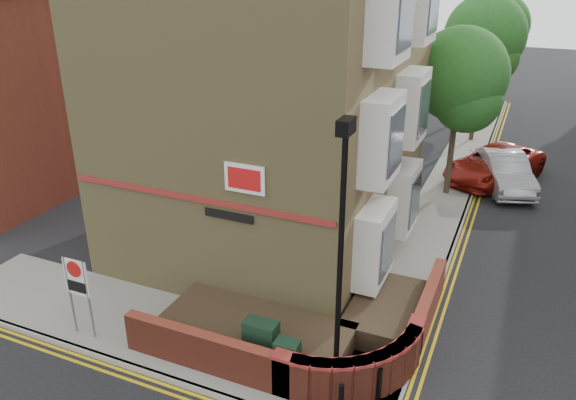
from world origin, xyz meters
The scene contains 20 objects.
pavement_corner centered at (-3.50, 1.50, 0.06)m, with size 13.00×3.00×0.12m, color gray.
pavement_main centered at (2.00, 16.00, 0.06)m, with size 2.00×32.00×0.12m, color gray.
kerb_side centered at (-3.50, 0.00, 0.06)m, with size 13.00×0.15×0.12m, color gray.
kerb_main_near centered at (3.00, 16.00, 0.06)m, with size 0.15×32.00×0.12m, color gray.
yellow_lines_side centered at (-3.50, -0.25, 0.01)m, with size 13.00×0.28×0.01m, color gold.
yellow_lines_main centered at (3.25, 16.00, 0.01)m, with size 0.28×32.00×0.01m, color gold.
corner_building centered at (-2.84, 8.00, 6.23)m, with size 8.95×10.40×13.60m.
garden_wall centered at (0.00, 2.50, 0.00)m, with size 6.80×6.00×1.20m, color maroon, non-canonical shape.
lamppost centered at (1.60, 1.20, 3.34)m, with size 0.25×0.50×6.30m.
utility_cabinet_large centered at (-0.30, 1.30, 0.72)m, with size 0.80×0.45×1.20m, color black.
utility_cabinet_small centered at (0.50, 1.00, 0.67)m, with size 0.55×0.40×1.10m, color black.
bollard_far centered at (2.60, 1.20, 0.57)m, with size 0.11×0.11×0.90m, color black.
zone_sign centered at (-5.00, 0.50, 1.64)m, with size 0.72×0.07×2.20m.
side_building centered at (-15.00, 8.00, 4.55)m, with size 6.40×10.40×9.00m.
tree_near centered at (2.00, 14.05, 4.70)m, with size 3.64×3.65×6.70m.
tree_mid centered at (2.00, 22.05, 5.20)m, with size 4.03×4.03×7.42m.
tree_far centered at (2.00, 30.05, 4.91)m, with size 3.81×3.81×7.00m.
traffic_light_assembly centered at (2.40, 25.00, 2.78)m, with size 0.20×0.16×4.20m.
silver_car_near centered at (4.09, 15.80, 0.75)m, with size 1.59×4.56×1.50m, color #96989D.
red_car_main centered at (3.60, 16.56, 0.74)m, with size 2.47×5.36×1.49m, color maroon.
Camera 1 is at (4.64, -8.35, 9.13)m, focal length 35.00 mm.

